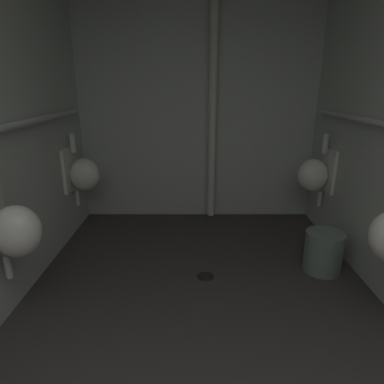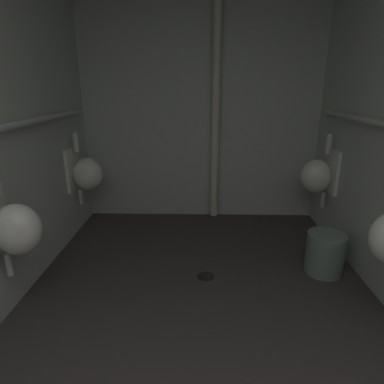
{
  "view_description": "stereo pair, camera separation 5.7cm",
  "coord_description": "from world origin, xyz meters",
  "px_view_note": "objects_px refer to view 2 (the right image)",
  "views": [
    {
      "loc": [
        -0.06,
        0.06,
        1.52
      ],
      "look_at": [
        -0.06,
        2.34,
        0.78
      ],
      "focal_mm": 31.14,
      "sensor_mm": 36.0,
      "label": 1
    },
    {
      "loc": [
        -0.01,
        0.06,
        1.52
      ],
      "look_at": [
        -0.06,
        2.34,
        0.78
      ],
      "focal_mm": 31.14,
      "sensor_mm": 36.0,
      "label": 2
    }
  ],
  "objects_px": {
    "waste_bin": "(325,253)",
    "urinal_left_mid": "(14,228)",
    "floor_drain": "(206,276)",
    "standpipe_back_wall": "(216,103)",
    "urinal_right_far": "(318,175)",
    "urinal_left_far": "(86,173)"
  },
  "relations": [
    {
      "from": "urinal_left_mid",
      "to": "urinal_left_far",
      "type": "xyz_separation_m",
      "value": [
        0.0,
        1.38,
        0.0
      ]
    },
    {
      "from": "urinal_right_far",
      "to": "urinal_left_far",
      "type": "bearing_deg",
      "value": 179.37
    },
    {
      "from": "urinal_left_far",
      "to": "urinal_right_far",
      "type": "xyz_separation_m",
      "value": [
        2.36,
        -0.03,
        0.0
      ]
    },
    {
      "from": "urinal_right_far",
      "to": "floor_drain",
      "type": "distance_m",
      "value": 1.56
    },
    {
      "from": "urinal_left_mid",
      "to": "standpipe_back_wall",
      "type": "distance_m",
      "value": 2.36
    },
    {
      "from": "urinal_right_far",
      "to": "standpipe_back_wall",
      "type": "xyz_separation_m",
      "value": [
        -1.02,
        0.47,
        0.68
      ]
    },
    {
      "from": "urinal_left_far",
      "to": "floor_drain",
      "type": "relative_size",
      "value": 5.39
    },
    {
      "from": "urinal_left_mid",
      "to": "floor_drain",
      "type": "bearing_deg",
      "value": 22.41
    },
    {
      "from": "urinal_left_far",
      "to": "floor_drain",
      "type": "height_order",
      "value": "urinal_left_far"
    },
    {
      "from": "standpipe_back_wall",
      "to": "floor_drain",
      "type": "height_order",
      "value": "standpipe_back_wall"
    },
    {
      "from": "urinal_left_mid",
      "to": "urinal_right_far",
      "type": "height_order",
      "value": "same"
    },
    {
      "from": "urinal_left_mid",
      "to": "floor_drain",
      "type": "xyz_separation_m",
      "value": [
        1.23,
        0.51,
        -0.65
      ]
    },
    {
      "from": "standpipe_back_wall",
      "to": "waste_bin",
      "type": "height_order",
      "value": "standpipe_back_wall"
    },
    {
      "from": "urinal_left_mid",
      "to": "standpipe_back_wall",
      "type": "relative_size",
      "value": 0.29
    },
    {
      "from": "standpipe_back_wall",
      "to": "floor_drain",
      "type": "relative_size",
      "value": 18.66
    },
    {
      "from": "waste_bin",
      "to": "urinal_left_mid",
      "type": "bearing_deg",
      "value": -164.69
    },
    {
      "from": "urinal_left_mid",
      "to": "waste_bin",
      "type": "relative_size",
      "value": 2.16
    },
    {
      "from": "floor_drain",
      "to": "waste_bin",
      "type": "height_order",
      "value": "waste_bin"
    },
    {
      "from": "urinal_left_mid",
      "to": "standpipe_back_wall",
      "type": "bearing_deg",
      "value": 53.64
    },
    {
      "from": "urinal_left_mid",
      "to": "floor_drain",
      "type": "distance_m",
      "value": 1.48
    },
    {
      "from": "standpipe_back_wall",
      "to": "floor_drain",
      "type": "xyz_separation_m",
      "value": [
        -0.11,
        -1.32,
        -1.33
      ]
    },
    {
      "from": "urinal_right_far",
      "to": "floor_drain",
      "type": "height_order",
      "value": "urinal_right_far"
    }
  ]
}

